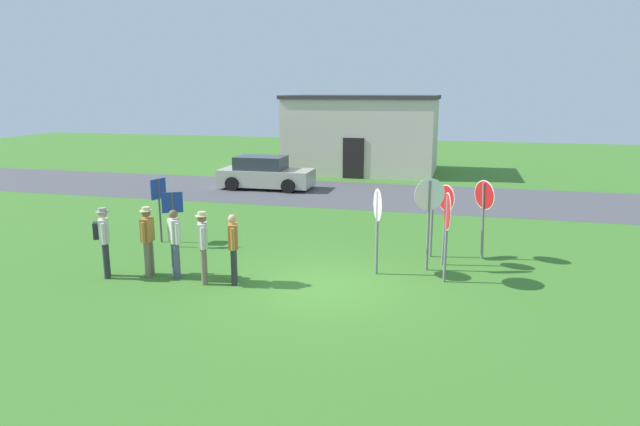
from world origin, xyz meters
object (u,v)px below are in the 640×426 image
(stop_sign_tallest, at_px, (378,216))
(person_on_left, at_px, (104,237))
(stop_sign_leaning_left, at_px, (446,211))
(person_in_teal, at_px, (175,240))
(info_panel_leftmost, at_px, (159,199))
(person_in_blue, at_px, (233,245))
(stop_sign_leaning_right, at_px, (429,208))
(parked_car_on_street, at_px, (265,174))
(info_panel_middle, at_px, (173,210))
(stop_sign_rear_left, at_px, (447,221))
(person_with_sunhat, at_px, (148,237))
(person_holding_notes, at_px, (203,243))
(stop_sign_low_front, at_px, (484,205))
(stop_sign_far_back, at_px, (432,204))

(stop_sign_tallest, bearing_deg, person_on_left, -163.58)
(stop_sign_leaning_left, relative_size, person_in_teal, 1.26)
(info_panel_leftmost, bearing_deg, person_in_blue, -38.96)
(stop_sign_leaning_right, bearing_deg, person_in_blue, -153.43)
(parked_car_on_street, distance_m, info_panel_leftmost, 9.64)
(info_panel_leftmost, bearing_deg, info_panel_middle, -31.12)
(stop_sign_rear_left, relative_size, info_panel_leftmost, 1.13)
(person_with_sunhat, bearing_deg, person_holding_notes, -5.91)
(parked_car_on_street, bearing_deg, stop_sign_rear_left, -52.49)
(stop_sign_tallest, xyz_separation_m, stop_sign_low_front, (2.56, 1.98, 0.00))
(stop_sign_low_front, distance_m, info_panel_middle, 8.73)
(parked_car_on_street, bearing_deg, person_with_sunhat, -83.20)
(person_in_teal, bearing_deg, parked_car_on_street, 99.95)
(person_in_teal, bearing_deg, person_on_left, -165.43)
(person_with_sunhat, height_order, person_in_blue, person_with_sunhat)
(person_in_teal, bearing_deg, person_holding_notes, -14.54)
(stop_sign_rear_left, xyz_separation_m, info_panel_leftmost, (-8.42, 1.55, -0.16))
(stop_sign_far_back, bearing_deg, stop_sign_tallest, -123.46)
(stop_sign_low_front, bearing_deg, stop_sign_leaning_right, -135.15)
(stop_sign_low_front, distance_m, person_with_sunhat, 8.72)
(stop_sign_rear_left, relative_size, person_in_teal, 1.29)
(parked_car_on_street, xyz_separation_m, person_in_blue, (3.76, -12.54, 0.26))
(stop_sign_far_back, xyz_separation_m, stop_sign_low_front, (1.34, 0.13, 0.01))
(stop_sign_leaning_right, bearing_deg, person_in_teal, -160.71)
(stop_sign_leaning_right, height_order, stop_sign_leaning_left, stop_sign_leaning_right)
(person_in_teal, relative_size, person_holding_notes, 0.97)
(parked_car_on_street, bearing_deg, person_on_left, -87.70)
(stop_sign_leaning_left, bearing_deg, stop_sign_rear_left, -87.01)
(stop_sign_tallest, relative_size, person_on_left, 1.24)
(stop_sign_tallest, relative_size, person_holding_notes, 1.24)
(person_holding_notes, bearing_deg, person_on_left, -175.25)
(stop_sign_tallest, distance_m, person_in_blue, 3.55)
(stop_sign_leaning_left, bearing_deg, parked_car_on_street, 130.93)
(stop_sign_leaning_right, bearing_deg, stop_sign_rear_left, -59.89)
(parked_car_on_street, xyz_separation_m, person_with_sunhat, (1.49, -12.50, 0.30))
(parked_car_on_street, distance_m, person_in_blue, 13.09)
(person_in_blue, relative_size, person_on_left, 0.97)
(parked_car_on_street, xyz_separation_m, stop_sign_leaning_right, (8.10, -10.36, 0.95))
(person_in_teal, bearing_deg, stop_sign_leaning_left, 22.61)
(person_in_blue, bearing_deg, stop_sign_leaning_right, 26.57)
(stop_sign_rear_left, relative_size, person_with_sunhat, 1.25)
(person_with_sunhat, bearing_deg, stop_sign_tallest, 15.60)
(stop_sign_far_back, height_order, stop_sign_tallest, stop_sign_far_back)
(person_in_teal, height_order, person_holding_notes, person_holding_notes)
(stop_sign_rear_left, bearing_deg, info_panel_leftmost, 169.58)
(person_in_teal, relative_size, info_panel_middle, 1.04)
(stop_sign_far_back, distance_m, person_holding_notes, 6.20)
(stop_sign_far_back, relative_size, info_panel_leftmost, 1.12)
(parked_car_on_street, bearing_deg, stop_sign_leaning_left, -49.07)
(parked_car_on_street, height_order, info_panel_middle, info_panel_middle)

